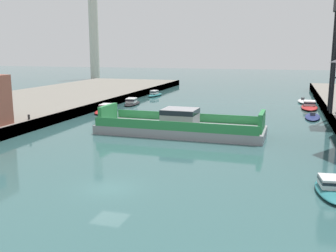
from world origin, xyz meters
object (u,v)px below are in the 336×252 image
(moored_boat_far_right, at_px, (155,94))
(moored_boat_mid_left, at_px, (132,102))
(moored_boat_near_right, at_px, (303,101))
(smokestack_distant_a, at_px, (93,21))
(moored_boat_far_left, at_px, (309,106))
(moored_boat_upstream_b, at_px, (106,109))
(moored_boat_mid_right, at_px, (330,188))
(chain_ferry, at_px, (180,126))
(moored_boat_upstream_a, at_px, (313,117))

(moored_boat_far_right, bearing_deg, moored_boat_mid_left, -88.70)
(moored_boat_mid_left, bearing_deg, moored_boat_near_right, 21.91)
(moored_boat_far_right, relative_size, smokestack_distant_a, 0.16)
(moored_boat_far_left, xyz_separation_m, moored_boat_upstream_b, (-33.87, -14.29, -0.03))
(moored_boat_near_right, distance_m, moored_boat_mid_right, 53.36)
(moored_boat_mid_right, relative_size, moored_boat_far_left, 0.68)
(moored_boat_near_right, height_order, moored_boat_far_left, moored_boat_far_left)
(moored_boat_mid_right, relative_size, smokestack_distant_a, 0.14)
(moored_boat_far_left, relative_size, moored_boat_far_right, 1.30)
(moored_boat_mid_right, bearing_deg, chain_ferry, 133.37)
(moored_boat_near_right, relative_size, moored_boat_far_right, 0.97)
(moored_boat_upstream_b, bearing_deg, moored_boat_mid_left, 84.39)
(moored_boat_mid_right, xyz_separation_m, moored_boat_upstream_a, (0.74, 34.67, -0.23))
(moored_boat_near_right, relative_size, smokestack_distant_a, 0.15)
(moored_boat_upstream_b, bearing_deg, moored_boat_near_right, 34.29)
(moored_boat_mid_left, height_order, moored_boat_upstream_a, moored_boat_mid_left)
(moored_boat_far_left, height_order, moored_boat_upstream_a, moored_boat_far_left)
(moored_boat_upstream_b, bearing_deg, moored_boat_far_right, 88.59)
(moored_boat_near_right, relative_size, moored_boat_upstream_a, 0.80)
(moored_boat_mid_left, distance_m, smokestack_distant_a, 76.86)
(moored_boat_near_right, distance_m, moored_boat_upstream_a, 18.71)
(moored_boat_near_right, bearing_deg, moored_boat_mid_left, -158.09)
(chain_ferry, distance_m, moored_boat_mid_left, 28.40)
(moored_boat_far_left, distance_m, smokestack_distant_a, 95.20)
(moored_boat_upstream_a, bearing_deg, moored_boat_far_left, 89.99)
(moored_boat_upstream_a, distance_m, moored_boat_upstream_b, 34.08)
(moored_boat_mid_right, xyz_separation_m, smokestack_distant_a, (-72.20, 102.86, 20.41))
(moored_boat_far_right, height_order, smokestack_distant_a, smokestack_distant_a)
(moored_boat_upstream_a, bearing_deg, moored_boat_upstream_b, -173.61)
(chain_ferry, xyz_separation_m, moored_boat_far_left, (16.86, 28.10, -0.50))
(moored_boat_mid_left, height_order, moored_boat_upstream_b, moored_boat_mid_left)
(moored_boat_mid_left, bearing_deg, moored_boat_upstream_b, -95.61)
(moored_boat_upstream_a, distance_m, smokestack_distant_a, 101.96)
(moored_boat_near_right, xyz_separation_m, moored_boat_far_left, (0.89, -8.19, 0.21))
(moored_boat_far_left, xyz_separation_m, smokestack_distant_a, (-72.94, 57.70, 20.33))
(chain_ferry, distance_m, moored_boat_far_left, 32.78)
(moored_boat_far_right, bearing_deg, smokestack_distant_a, 129.91)
(moored_boat_mid_right, distance_m, moored_boat_upstream_b, 45.28)
(moored_boat_upstream_a, relative_size, moored_boat_upstream_b, 0.94)
(moored_boat_near_right, xyz_separation_m, moored_boat_upstream_a, (0.89, -18.69, -0.10))
(chain_ferry, relative_size, moored_boat_mid_right, 3.78)
(chain_ferry, relative_size, smokestack_distant_a, 0.54)
(moored_boat_mid_left, bearing_deg, moored_boat_far_right, 91.30)
(chain_ferry, distance_m, smokestack_distant_a, 104.40)
(moored_boat_far_right, bearing_deg, moored_boat_mid_right, -59.60)
(moored_boat_mid_right, distance_m, moored_boat_far_left, 45.17)
(moored_boat_mid_right, relative_size, moored_boat_upstream_b, 0.69)
(moored_boat_near_right, xyz_separation_m, smokestack_distant_a, (-72.05, 49.51, 20.54))
(moored_boat_near_right, distance_m, moored_boat_mid_left, 34.52)
(moored_boat_upstream_a, bearing_deg, smokestack_distant_a, 136.92)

